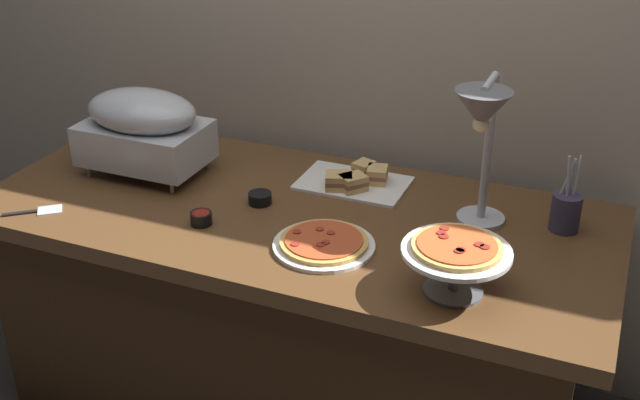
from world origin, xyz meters
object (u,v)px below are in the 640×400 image
at_px(sandwich_platter, 355,180).
at_px(serving_spatula, 36,211).
at_px(chafing_dish, 143,127).
at_px(sauce_cup_near, 201,218).
at_px(sauce_cup_far, 261,197).
at_px(pizza_plate_front, 324,244).
at_px(utensil_holder, 566,211).
at_px(heat_lamp, 483,123).
at_px(pizza_plate_center, 456,254).

bearing_deg(sandwich_platter, serving_spatula, -146.72).
xyz_separation_m(chafing_dish, sauce_cup_near, (0.35, -0.25, -0.14)).
bearing_deg(chafing_dish, sandwich_platter, 13.49).
height_order(sauce_cup_near, sauce_cup_far, sauce_cup_near).
distance_m(pizza_plate_front, serving_spatula, 0.88).
bearing_deg(pizza_plate_front, sandwich_platter, 98.10).
bearing_deg(sauce_cup_near, pizza_plate_front, 1.81).
relative_size(pizza_plate_front, utensil_holder, 1.24).
bearing_deg(serving_spatula, sauce_cup_far, 28.22).
bearing_deg(serving_spatula, utensil_holder, 18.91).
bearing_deg(heat_lamp, chafing_dish, 178.67).
height_order(heat_lamp, serving_spatula, heat_lamp).
xyz_separation_m(sauce_cup_far, serving_spatula, (-0.59, -0.32, -0.02)).
xyz_separation_m(pizza_plate_front, sandwich_platter, (-0.06, 0.39, 0.01)).
distance_m(heat_lamp, pizza_plate_front, 0.53).
bearing_deg(pizza_plate_center, sauce_cup_near, 175.23).
xyz_separation_m(heat_lamp, serving_spatula, (-1.23, -0.35, -0.34)).
bearing_deg(utensil_holder, serving_spatula, -161.09).
bearing_deg(utensil_holder, sauce_cup_near, -159.03).
relative_size(pizza_plate_center, sandwich_platter, 0.79).
height_order(pizza_plate_center, serving_spatula, pizza_plate_center).
height_order(pizza_plate_front, sauce_cup_near, sauce_cup_near).
relative_size(chafing_dish, sauce_cup_far, 5.54).
distance_m(pizza_plate_front, sauce_cup_near, 0.38).
bearing_deg(pizza_plate_front, pizza_plate_center, -11.19).
height_order(chafing_dish, utensil_holder, chafing_dish).
height_order(pizza_plate_center, sandwich_platter, pizza_plate_center).
distance_m(sauce_cup_near, sauce_cup_far, 0.21).
distance_m(sandwich_platter, sauce_cup_near, 0.52).
distance_m(heat_lamp, serving_spatula, 1.33).
relative_size(chafing_dish, utensil_holder, 1.74).
xyz_separation_m(pizza_plate_center, serving_spatula, (-1.25, -0.07, -0.11)).
height_order(sandwich_platter, utensil_holder, utensil_holder).
bearing_deg(heat_lamp, sandwich_platter, 155.98).
bearing_deg(utensil_holder, sandwich_platter, 176.99).
relative_size(pizza_plate_front, sandwich_platter, 0.83).
bearing_deg(chafing_dish, heat_lamp, -1.33).
relative_size(heat_lamp, sandwich_platter, 1.32).
height_order(chafing_dish, heat_lamp, heat_lamp).
distance_m(pizza_plate_front, utensil_holder, 0.69).
height_order(heat_lamp, utensil_holder, heat_lamp).
xyz_separation_m(pizza_plate_center, sauce_cup_far, (-0.66, 0.25, -0.09)).
xyz_separation_m(sandwich_platter, sauce_cup_far, (-0.22, -0.22, -0.00)).
bearing_deg(pizza_plate_center, pizza_plate_front, 168.81).
relative_size(chafing_dish, pizza_plate_front, 1.40).
bearing_deg(sauce_cup_near, sandwich_platter, 51.52).
bearing_deg(pizza_plate_front, heat_lamp, 29.94).
distance_m(sauce_cup_near, serving_spatula, 0.51).
relative_size(sauce_cup_near, serving_spatula, 0.41).
relative_size(heat_lamp, serving_spatula, 2.93).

